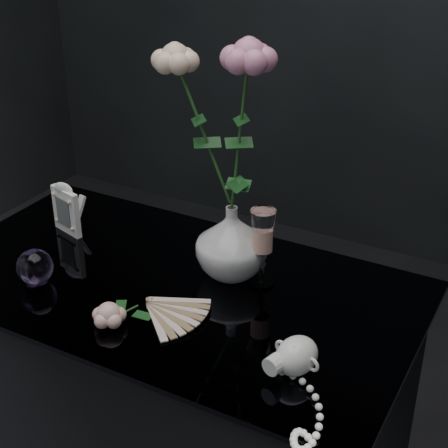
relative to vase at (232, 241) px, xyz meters
The scene contains 9 objects.
table 0.48m from the vase, 136.18° to the right, with size 1.05×0.58×0.76m.
vase is the anchor object (origin of this frame).
wine_glass 0.08m from the vase, ahead, with size 0.05×0.05×0.17m, color white, non-canonical shape.
picture_frame 0.44m from the vase, behind, with size 0.10×0.07×0.13m, color white, non-canonical shape.
paperweight 0.42m from the vase, 146.68° to the right, with size 0.08×0.08×0.08m, color #8F6CB0, non-canonical shape.
paper_fan 0.22m from the vase, 113.43° to the right, with size 0.25×0.19×0.03m, color #EDE6BE, non-canonical shape.
loose_rose 0.31m from the vase, 113.00° to the right, with size 0.11×0.15×0.05m, color #FFB6A4, non-canonical shape.
pearl_jar 0.34m from the vase, 42.39° to the right, with size 0.24×0.25×0.07m, color white, non-canonical shape.
roses 0.28m from the vase, behind, with size 0.23×0.12×0.40m.
Camera 1 is at (0.70, -0.98, 1.55)m, focal length 55.00 mm.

